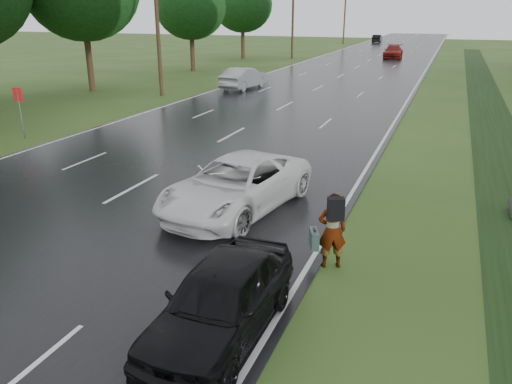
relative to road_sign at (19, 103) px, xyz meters
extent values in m
cube|color=black|center=(8.50, 33.00, -1.62)|extent=(14.00, 180.00, 0.04)
cube|color=silver|center=(15.25, 33.00, -1.60)|extent=(0.12, 180.00, 0.01)
cube|color=silver|center=(1.75, 33.00, -1.60)|extent=(0.12, 180.00, 0.01)
cube|color=silver|center=(8.50, 33.00, -1.60)|extent=(0.12, 180.00, 0.01)
cube|color=black|center=(20.00, 8.00, -1.64)|extent=(2.20, 120.00, 0.01)
cylinder|color=slate|center=(0.00, 0.00, -0.54)|extent=(0.06, 0.06, 2.20)
cube|color=red|center=(0.00, 0.00, 0.36)|extent=(0.50, 0.04, 0.60)
cylinder|color=#3C2218|center=(-0.70, 13.00, 3.36)|extent=(0.26, 0.26, 10.00)
cylinder|color=#3C2218|center=(-0.70, 43.00, 3.36)|extent=(0.26, 0.26, 10.00)
cylinder|color=#3C2218|center=(-0.70, 73.00, 3.36)|extent=(0.26, 0.26, 10.00)
cylinder|color=#3C2218|center=(-6.50, 13.00, 0.36)|extent=(0.44, 0.44, 4.00)
cylinder|color=#3C2218|center=(-5.70, 27.00, 0.04)|extent=(0.44, 0.44, 3.36)
ellipsoid|color=black|center=(-5.70, 27.00, 4.19)|extent=(6.60, 6.60, 5.94)
cylinder|color=#3C2218|center=(-6.30, 41.00, 0.12)|extent=(0.44, 0.44, 3.52)
ellipsoid|color=black|center=(-6.30, 41.00, 4.50)|extent=(7.00, 7.00, 6.30)
imported|color=#A5998C|center=(15.70, -6.79, -0.76)|extent=(0.76, 0.65, 1.76)
cube|color=black|center=(15.80, -7.03, -0.14)|extent=(0.41, 0.34, 0.49)
cube|color=#334A45|center=(15.32, -6.86, -1.00)|extent=(0.35, 0.52, 0.40)
cube|color=black|center=(15.32, -6.86, -0.76)|extent=(0.11, 0.17, 0.04)
imported|color=white|center=(12.39, -4.46, -0.85)|extent=(3.39, 5.77, 1.51)
imported|color=black|center=(14.48, -10.00, -0.91)|extent=(1.69, 4.08, 1.38)
imported|color=#919599|center=(3.43, 17.78, -0.83)|extent=(2.16, 4.85, 1.55)
imported|color=maroon|center=(10.66, 48.04, -0.84)|extent=(2.36, 5.34, 1.52)
imported|color=black|center=(4.16, 79.35, -0.91)|extent=(1.67, 4.28, 1.39)
camera|label=1|loc=(17.77, -16.80, 3.81)|focal=35.00mm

